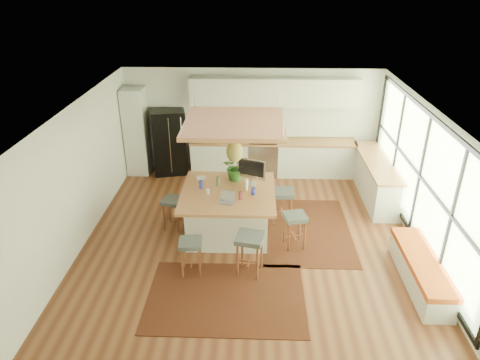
{
  "coord_description": "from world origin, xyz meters",
  "views": [
    {
      "loc": [
        0.08,
        -7.35,
        4.92
      ],
      "look_at": [
        -0.2,
        0.5,
        1.1
      ],
      "focal_mm": 32.77,
      "sensor_mm": 36.0,
      "label": 1
    }
  ],
  "objects_px": {
    "island_plant": "(236,170)",
    "stool_right_front": "(294,230)",
    "laptop": "(226,197)",
    "microwave": "(210,134)",
    "stool_left_side": "(174,213)",
    "fridge": "(169,139)",
    "island": "(228,212)",
    "stool_near_right": "(250,256)",
    "stool_right_back": "(282,208)",
    "stool_near_left": "(191,256)",
    "monitor": "(251,173)"
  },
  "relations": [
    {
      "from": "stool_near_right",
      "to": "stool_right_back",
      "type": "xyz_separation_m",
      "value": [
        0.66,
        1.75,
        0.0
      ]
    },
    {
      "from": "fridge",
      "to": "microwave",
      "type": "bearing_deg",
      "value": -13.7
    },
    {
      "from": "stool_near_right",
      "to": "island",
      "type": "bearing_deg",
      "value": 108.62
    },
    {
      "from": "laptop",
      "to": "microwave",
      "type": "xyz_separation_m",
      "value": [
        -0.63,
        3.33,
        0.05
      ]
    },
    {
      "from": "island",
      "to": "microwave",
      "type": "relative_size",
      "value": 3.64
    },
    {
      "from": "laptop",
      "to": "monitor",
      "type": "relative_size",
      "value": 0.51
    },
    {
      "from": "stool_left_side",
      "to": "monitor",
      "type": "xyz_separation_m",
      "value": [
        1.59,
        0.23,
        0.83
      ]
    },
    {
      "from": "fridge",
      "to": "monitor",
      "type": "xyz_separation_m",
      "value": [
        2.15,
        -2.55,
        0.26
      ]
    },
    {
      "from": "stool_near_right",
      "to": "stool_left_side",
      "type": "xyz_separation_m",
      "value": [
        -1.59,
        1.45,
        0.0
      ]
    },
    {
      "from": "stool_right_front",
      "to": "laptop",
      "type": "xyz_separation_m",
      "value": [
        -1.31,
        0.01,
        0.7
      ]
    },
    {
      "from": "monitor",
      "to": "laptop",
      "type": "bearing_deg",
      "value": -97.42
    },
    {
      "from": "fridge",
      "to": "monitor",
      "type": "bearing_deg",
      "value": -62.58
    },
    {
      "from": "stool_left_side",
      "to": "microwave",
      "type": "distance_m",
      "value": 2.9
    },
    {
      "from": "stool_left_side",
      "to": "island_plant",
      "type": "distance_m",
      "value": 1.57
    },
    {
      "from": "stool_left_side",
      "to": "stool_right_back",
      "type": "bearing_deg",
      "value": 7.57
    },
    {
      "from": "stool_near_left",
      "to": "stool_right_back",
      "type": "relative_size",
      "value": 0.88
    },
    {
      "from": "monitor",
      "to": "stool_right_back",
      "type": "bearing_deg",
      "value": 28.79
    },
    {
      "from": "island",
      "to": "stool_near_left",
      "type": "distance_m",
      "value": 1.5
    },
    {
      "from": "stool_right_front",
      "to": "microwave",
      "type": "relative_size",
      "value": 1.37
    },
    {
      "from": "island",
      "to": "island_plant",
      "type": "xyz_separation_m",
      "value": [
        0.14,
        0.54,
        0.69
      ]
    },
    {
      "from": "stool_near_right",
      "to": "stool_left_side",
      "type": "height_order",
      "value": "stool_near_right"
    },
    {
      "from": "island",
      "to": "stool_right_front",
      "type": "height_order",
      "value": "island"
    },
    {
      "from": "monitor",
      "to": "island_plant",
      "type": "bearing_deg",
      "value": 169.08
    },
    {
      "from": "stool_right_front",
      "to": "island_plant",
      "type": "relative_size",
      "value": 1.19
    },
    {
      "from": "laptop",
      "to": "microwave",
      "type": "distance_m",
      "value": 3.39
    },
    {
      "from": "fridge",
      "to": "laptop",
      "type": "relative_size",
      "value": 5.44
    },
    {
      "from": "stool_right_back",
      "to": "island_plant",
      "type": "xyz_separation_m",
      "value": [
        -0.98,
        0.14,
        0.8
      ]
    },
    {
      "from": "stool_right_back",
      "to": "microwave",
      "type": "bearing_deg",
      "value": 125.55
    },
    {
      "from": "fridge",
      "to": "laptop",
      "type": "distance_m",
      "value": 3.75
    },
    {
      "from": "stool_left_side",
      "to": "island_plant",
      "type": "height_order",
      "value": "island_plant"
    },
    {
      "from": "stool_near_left",
      "to": "stool_left_side",
      "type": "height_order",
      "value": "stool_left_side"
    },
    {
      "from": "island_plant",
      "to": "stool_near_left",
      "type": "bearing_deg",
      "value": -110.4
    },
    {
      "from": "stool_right_back",
      "to": "monitor",
      "type": "distance_m",
      "value": 1.07
    },
    {
      "from": "monitor",
      "to": "microwave",
      "type": "xyz_separation_m",
      "value": [
        -1.09,
        2.53,
        -0.09
      ]
    },
    {
      "from": "fridge",
      "to": "monitor",
      "type": "height_order",
      "value": "fridge"
    },
    {
      "from": "island_plant",
      "to": "stool_right_front",
      "type": "bearing_deg",
      "value": -41.01
    },
    {
      "from": "fridge",
      "to": "island_plant",
      "type": "bearing_deg",
      "value": -64.63
    },
    {
      "from": "stool_left_side",
      "to": "microwave",
      "type": "bearing_deg",
      "value": 79.81
    },
    {
      "from": "fridge",
      "to": "stool_right_back",
      "type": "height_order",
      "value": "fridge"
    },
    {
      "from": "stool_near_left",
      "to": "stool_near_right",
      "type": "relative_size",
      "value": 0.86
    },
    {
      "from": "island",
      "to": "island_plant",
      "type": "relative_size",
      "value": 3.17
    },
    {
      "from": "stool_near_left",
      "to": "laptop",
      "type": "distance_m",
      "value": 1.28
    },
    {
      "from": "island",
      "to": "island_plant",
      "type": "distance_m",
      "value": 0.89
    },
    {
      "from": "fridge",
      "to": "island_plant",
      "type": "relative_size",
      "value": 2.91
    },
    {
      "from": "stool_left_side",
      "to": "microwave",
      "type": "xyz_separation_m",
      "value": [
        0.5,
        2.76,
        0.74
      ]
    },
    {
      "from": "stool_near_left",
      "to": "microwave",
      "type": "bearing_deg",
      "value": 90.89
    },
    {
      "from": "island_plant",
      "to": "stool_near_right",
      "type": "bearing_deg",
      "value": -80.46
    },
    {
      "from": "island",
      "to": "stool_left_side",
      "type": "distance_m",
      "value": 1.15
    },
    {
      "from": "island",
      "to": "monitor",
      "type": "bearing_deg",
      "value": 36.42
    },
    {
      "from": "stool_near_right",
      "to": "stool_right_back",
      "type": "relative_size",
      "value": 1.03
    }
  ]
}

